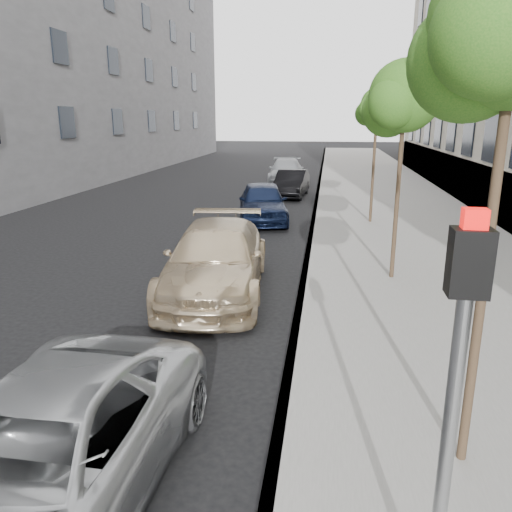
% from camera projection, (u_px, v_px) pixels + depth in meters
% --- Properties ---
extents(sidewalk, '(6.40, 72.00, 0.14)m').
position_uv_depth(sidewalk, '(377.00, 188.00, 26.78)').
color(sidewalk, gray).
rests_on(sidewalk, ground).
extents(curb, '(0.15, 72.00, 0.14)m').
position_uv_depth(curb, '(319.00, 187.00, 27.21)').
color(curb, '#9E9B93').
rests_on(curb, ground).
extents(tree_mid, '(1.84, 1.64, 4.95)m').
position_uv_depth(tree_mid, '(406.00, 96.00, 10.57)').
color(tree_mid, '#38281C').
rests_on(tree_mid, sidewalk).
extents(tree_far, '(1.51, 1.31, 4.77)m').
position_uv_depth(tree_far, '(378.00, 105.00, 16.78)').
color(tree_far, '#38281C').
rests_on(tree_far, sidewalk).
extents(signal_pole, '(0.24, 0.18, 3.08)m').
position_uv_depth(signal_pole, '(455.00, 384.00, 3.22)').
color(signal_pole, '#939699').
rests_on(signal_pole, sidewalk).
extents(minivan, '(2.28, 4.73, 1.30)m').
position_uv_depth(minivan, '(39.00, 459.00, 4.65)').
color(minivan, '#B5B7BA').
rests_on(minivan, ground).
extents(suv, '(2.53, 5.27, 1.48)m').
position_uv_depth(suv, '(216.00, 259.00, 10.89)').
color(suv, beige).
rests_on(suv, ground).
extents(sedan_blue, '(2.40, 4.47, 1.45)m').
position_uv_depth(sedan_blue, '(263.00, 202.00, 18.37)').
color(sedan_blue, black).
rests_on(sedan_blue, ground).
extents(sedan_black, '(1.63, 3.97, 1.28)m').
position_uv_depth(sedan_black, '(291.00, 184.00, 24.17)').
color(sedan_black, black).
rests_on(sedan_black, ground).
extents(sedan_rear, '(2.25, 4.95, 1.41)m').
position_uv_depth(sedan_rear, '(286.00, 172.00, 28.98)').
color(sedan_rear, gray).
rests_on(sedan_rear, ground).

